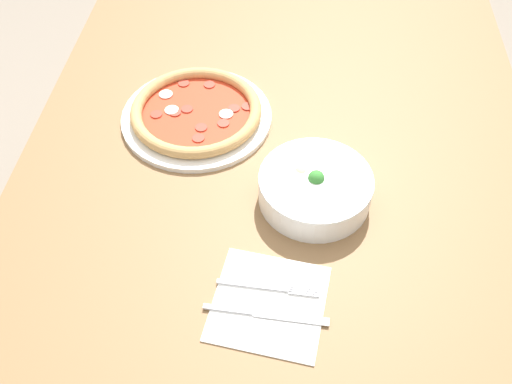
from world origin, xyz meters
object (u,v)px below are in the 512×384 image
at_px(pizza, 196,113).
at_px(knife, 260,313).
at_px(bowl, 315,187).
at_px(fork, 267,287).

height_order(pizza, knife, pizza).
relative_size(bowl, fork, 1.23).
bearing_deg(knife, pizza, 113.99).
distance_m(bowl, knife, 0.28).
xyz_separation_m(bowl, knife, (0.26, -0.09, -0.03)).
xyz_separation_m(fork, knife, (0.05, -0.01, -0.00)).
xyz_separation_m(pizza, fork, (0.42, 0.19, -0.01)).
distance_m(fork, knife, 0.05).
distance_m(bowl, fork, 0.23).
height_order(pizza, fork, pizza).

